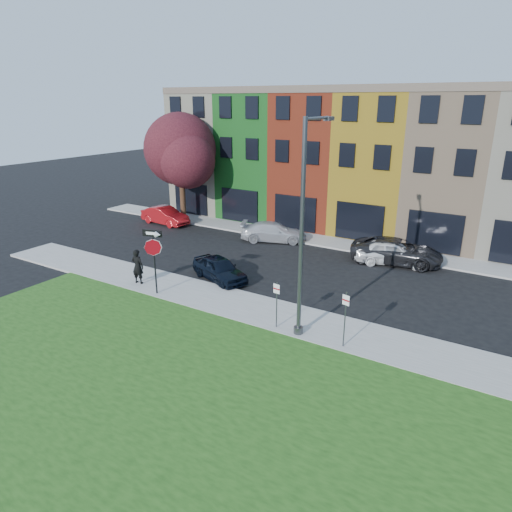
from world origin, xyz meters
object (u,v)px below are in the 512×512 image
Objects in this scene: sedan_near at (220,269)px; man at (138,266)px; stop_sign at (153,249)px; street_lamp at (304,231)px.

man is at bearing 152.70° from sedan_near.
sedan_near is (3.29, 2.91, -0.41)m from man.
stop_sign reaches higher than sedan_near.
stop_sign reaches higher than man.
street_lamp reaches higher than stop_sign.
man is at bearing 148.15° from stop_sign.
street_lamp reaches higher than man.
stop_sign is 1.77× the size of man.
stop_sign is at bearing -177.78° from street_lamp.
street_lamp is (6.61, -3.22, 3.92)m from sedan_near.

